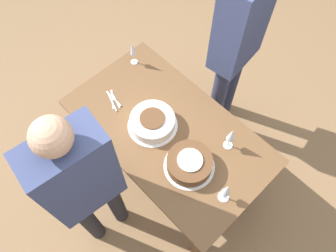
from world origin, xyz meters
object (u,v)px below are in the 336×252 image
object	(u,v)px
wine_glass_extra	(133,50)
person_watching	(238,38)
wine_glass_near	(227,190)
person_cutting	(83,183)
wine_glass_far	(231,135)
cake_center_white	(152,122)
cake_front_chocolate	(190,163)

from	to	relation	value
wine_glass_extra	person_watching	xyz separation A→B (m)	(0.56, 0.50, 0.18)
wine_glass_near	person_cutting	bearing A→B (deg)	-133.67
wine_glass_near	person_watching	bearing A→B (deg)	128.42
person_cutting	wine_glass_near	bearing A→B (deg)	-37.35
wine_glass_extra	person_watching	size ratio (longest dim) A/B	0.12
wine_glass_extra	person_cutting	bearing A→B (deg)	-54.63
wine_glass_far	wine_glass_extra	world-z (taller)	wine_glass_extra
cake_center_white	wine_glass_extra	size ratio (longest dim) A/B	1.63
cake_center_white	wine_glass_far	bearing A→B (deg)	29.40
wine_glass_far	wine_glass_extra	bearing A→B (deg)	178.95
person_cutting	cake_center_white	bearing A→B (deg)	17.18
wine_glass_near	wine_glass_extra	distance (m)	1.24
cake_center_white	wine_glass_near	bearing A→B (deg)	-2.36
cake_center_white	wine_glass_extra	xyz separation A→B (m)	(-0.52, 0.28, 0.09)
person_cutting	wine_glass_far	bearing A→B (deg)	-15.18
cake_center_white	person_cutting	distance (m)	0.67
wine_glass_extra	person_cutting	size ratio (longest dim) A/B	0.13
wine_glass_near	person_cutting	size ratio (longest dim) A/B	0.12
cake_center_white	cake_front_chocolate	bearing A→B (deg)	-5.14
wine_glass_far	person_watching	bearing A→B (deg)	129.34
cake_front_chocolate	wine_glass_near	distance (m)	0.30
cake_front_chocolate	person_cutting	size ratio (longest dim) A/B	0.20
cake_center_white	wine_glass_near	size ratio (longest dim) A/B	1.72
cake_center_white	person_cutting	world-z (taller)	person_cutting
wine_glass_near	person_watching	distance (m)	1.05
cake_front_chocolate	person_watching	xyz separation A→B (m)	(-0.35, 0.82, 0.27)
cake_center_white	cake_front_chocolate	world-z (taller)	cake_front_chocolate
cake_front_chocolate	cake_center_white	bearing A→B (deg)	174.86
cake_front_chocolate	wine_glass_far	world-z (taller)	wine_glass_far
person_cutting	cake_front_chocolate	bearing A→B (deg)	-18.68
person_watching	cake_center_white	bearing A→B (deg)	-9.70
cake_center_white	wine_glass_extra	world-z (taller)	wine_glass_extra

